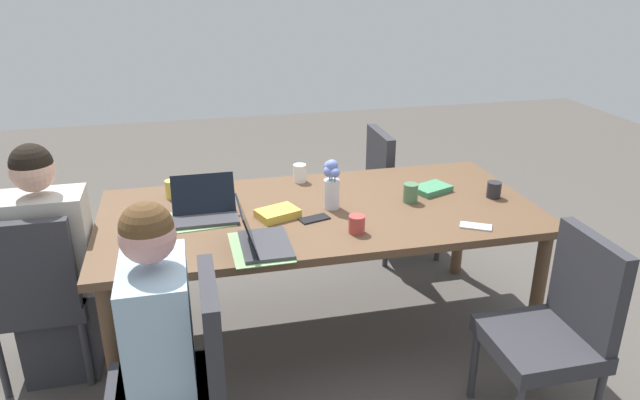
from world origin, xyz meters
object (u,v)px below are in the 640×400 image
coffee_mug_near_right (494,190)px  coffee_mug_near_left (411,193)px  flower_vase (331,183)px  laptop_head_right_left_mid (205,210)px  chair_far_left_near (184,377)px  coffee_mug_centre_left (172,189)px  chair_far_left_far (558,323)px  coffee_mug_far_left (357,224)px  book_blue_cover (432,189)px  phone_black (314,219)px  laptop_far_left_near (260,239)px  book_red_cover (278,213)px  phone_silver (476,226)px  chair_head_right_left_mid (38,290)px  chair_near_right_near (395,187)px  person_head_right_left_mid (53,276)px  coffee_mug_centre_right (300,173)px  dining_table (320,221)px  person_far_left_near (163,364)px

coffee_mug_near_right → coffee_mug_near_left: bearing=-5.3°
flower_vase → laptop_head_right_left_mid: (0.65, -0.03, -0.10)m
chair_far_left_near → coffee_mug_centre_left: (0.01, -1.22, 0.30)m
chair_far_left_far → laptop_head_right_left_mid: laptop_head_right_left_mid is taller
flower_vase → coffee_mug_far_left: 0.33m
laptop_head_right_left_mid → coffee_mug_near_right: (-1.54, 0.08, 0.00)m
chair_far_left_far → book_blue_cover: (0.18, -0.98, 0.27)m
coffee_mug_near_right → coffee_mug_far_left: bearing=16.9°
coffee_mug_centre_left → phone_black: bearing=145.9°
chair_far_left_near → flower_vase: size_ratio=3.40×
chair_far_left_near → coffee_mug_far_left: chair_far_left_near is taller
laptop_far_left_near → coffee_mug_far_left: 0.47m
coffee_mug_centre_left → book_red_cover: 0.65m
chair_far_left_far → phone_silver: (0.16, -0.49, 0.26)m
laptop_far_left_near → phone_black: size_ratio=2.13×
chair_head_right_left_mid → chair_near_right_near: bearing=-157.1°
chair_far_left_near → coffee_mug_centre_left: bearing=-89.5°
phone_black → coffee_mug_centre_left: bearing=-50.4°
flower_vase → laptop_head_right_left_mid: size_ratio=0.83×
person_head_right_left_mid → laptop_head_right_left_mid: size_ratio=3.73×
chair_near_right_near → coffee_mug_far_left: chair_near_right_near is taller
flower_vase → coffee_mug_centre_right: flower_vase is taller
laptop_head_right_left_mid → chair_near_right_near: bearing=-148.4°
phone_silver → laptop_head_right_left_mid: bearing=-167.8°
coffee_mug_near_left → chair_head_right_left_mid: bearing=1.6°
laptop_far_left_near → book_red_cover: laptop_far_left_near is taller
chair_near_right_near → coffee_mug_centre_left: bearing=18.5°
dining_table → phone_black: phone_black is taller
chair_head_right_left_mid → flower_vase: size_ratio=3.40×
chair_near_right_near → coffee_mug_near_right: bearing=104.7°
chair_far_left_near → person_head_right_left_mid: size_ratio=0.75×
coffee_mug_far_left → phone_silver: size_ratio=0.57×
chair_head_right_left_mid → book_red_cover: bearing=-179.4°
chair_far_left_far → chair_far_left_near: bearing=-0.3°
dining_table → book_red_cover: bearing=13.4°
coffee_mug_near_left → phone_silver: coffee_mug_near_left is taller
chair_head_right_left_mid → phone_silver: bearing=171.1°
book_blue_cover → coffee_mug_near_left: bearing=12.0°
person_head_right_left_mid → coffee_mug_centre_right: 1.41m
coffee_mug_near_right → chair_far_left_near: bearing=25.9°
laptop_far_left_near → phone_black: laptop_far_left_near is taller
chair_far_left_near → laptop_head_right_left_mid: (-0.15, -0.90, 0.30)m
chair_head_right_left_mid → book_red_cover: chair_head_right_left_mid is taller
person_far_left_near → chair_near_right_near: person_far_left_near is taller
coffee_mug_near_left → coffee_mug_near_right: coffee_mug_near_left is taller
laptop_head_right_left_mid → coffee_mug_centre_left: (0.16, -0.31, 0.01)m
person_far_left_near → laptop_far_left_near: (-0.44, -0.45, 0.27)m
coffee_mug_far_left → coffee_mug_centre_left: bearing=-37.8°
coffee_mug_far_left → book_red_cover: size_ratio=0.43×
coffee_mug_near_left → coffee_mug_near_right: bearing=174.7°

